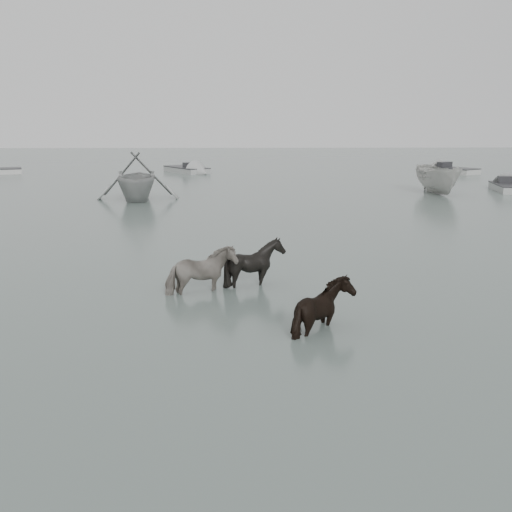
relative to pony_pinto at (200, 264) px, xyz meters
name	(u,v)px	position (x,y,z in m)	size (l,w,h in m)	color
ground	(211,309)	(0.29, -1.27, -0.67)	(140.00, 140.00, 0.00)	#52615A
pony_pinto	(200,264)	(0.00, 0.00, 0.00)	(0.73, 1.60, 1.35)	black
pony_dark	(325,296)	(2.47, -2.66, -0.01)	(1.32, 1.13, 1.33)	black
pony_black	(255,257)	(1.24, 0.69, 0.01)	(1.10, 1.24, 1.36)	black
rowboat_trail	(137,174)	(-4.00, 16.72, 0.55)	(4.01, 4.64, 2.45)	#9B9E9C
boat_small	(438,178)	(11.20, 18.89, 0.16)	(1.62, 4.31, 1.66)	#B1B1AC
skiff_port	(511,184)	(15.49, 19.95, -0.30)	(4.62, 1.60, 0.75)	#999B99
skiff_mid	(186,167)	(-2.90, 32.28, -0.30)	(5.65, 1.60, 0.75)	#969895
skiff_star	(452,168)	(15.95, 31.22, -0.30)	(5.22, 1.60, 0.75)	#AEAFAA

